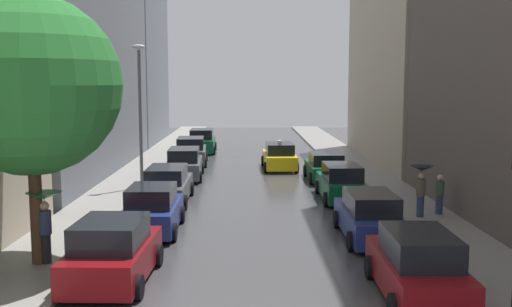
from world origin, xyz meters
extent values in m
cube|color=#3D3D3F|center=(0.00, 24.00, -0.02)|extent=(28.00, 72.00, 0.04)
cube|color=gray|center=(-6.50, 24.00, 0.07)|extent=(3.00, 72.00, 0.15)
cube|color=gray|center=(6.50, 24.00, 0.07)|extent=(3.00, 72.00, 0.15)
cube|color=slate|center=(-11.00, 25.40, 6.11)|extent=(6.00, 21.27, 12.22)
cube|color=slate|center=(-11.00, 42.69, 9.73)|extent=(6.00, 12.55, 19.46)
cube|color=#B2A38C|center=(11.00, 30.41, 8.02)|extent=(6.00, 17.02, 16.04)
cube|color=maroon|center=(-3.97, 6.30, 0.61)|extent=(2.07, 4.15, 0.86)
cube|color=black|center=(-3.98, 6.09, 1.39)|extent=(1.77, 2.31, 0.71)
cylinder|color=black|center=(-4.88, 7.68, 0.32)|extent=(0.24, 0.65, 0.64)
cylinder|color=black|center=(-2.96, 7.61, 0.32)|extent=(0.24, 0.65, 0.64)
cylinder|color=black|center=(-4.98, 4.98, 0.32)|extent=(0.24, 0.65, 0.64)
cylinder|color=black|center=(-3.06, 4.91, 0.32)|extent=(0.24, 0.65, 0.64)
cube|color=navy|center=(-3.74, 11.61, 0.60)|extent=(1.81, 4.03, 0.84)
cube|color=black|center=(-3.74, 11.41, 1.36)|extent=(1.58, 2.22, 0.69)
cylinder|color=black|center=(-4.64, 12.93, 0.32)|extent=(0.22, 0.64, 0.64)
cylinder|color=black|center=(-2.85, 12.94, 0.32)|extent=(0.22, 0.64, 0.64)
cylinder|color=black|center=(-4.63, 10.28, 0.32)|extent=(0.22, 0.64, 0.64)
cylinder|color=black|center=(-2.84, 10.28, 0.32)|extent=(0.22, 0.64, 0.64)
cube|color=#474C51|center=(-3.90, 16.83, 0.58)|extent=(1.83, 4.79, 0.81)
cube|color=black|center=(-3.90, 16.59, 1.32)|extent=(1.61, 2.63, 0.66)
cylinder|color=black|center=(-4.81, 18.41, 0.32)|extent=(0.22, 0.64, 0.64)
cylinder|color=black|center=(-2.99, 18.41, 0.32)|extent=(0.22, 0.64, 0.64)
cylinder|color=black|center=(-4.81, 15.25, 0.32)|extent=(0.22, 0.64, 0.64)
cylinder|color=black|center=(-2.98, 15.25, 0.32)|extent=(0.22, 0.64, 0.64)
cube|color=#474C51|center=(-3.84, 23.50, 0.60)|extent=(2.02, 4.84, 0.85)
cube|color=black|center=(-3.83, 23.26, 1.37)|extent=(1.72, 2.68, 0.69)
cylinder|color=black|center=(-4.82, 25.03, 0.32)|extent=(0.24, 0.65, 0.64)
cylinder|color=black|center=(-2.98, 25.10, 0.32)|extent=(0.24, 0.65, 0.64)
cylinder|color=black|center=(-4.70, 21.89, 0.32)|extent=(0.24, 0.65, 0.64)
cylinder|color=black|center=(-2.86, 21.96, 0.32)|extent=(0.24, 0.65, 0.64)
cube|color=#474C51|center=(-4.00, 29.10, 0.62)|extent=(2.13, 4.76, 0.89)
cube|color=black|center=(-3.99, 28.86, 1.43)|extent=(1.80, 2.65, 0.73)
cylinder|color=black|center=(-5.02, 30.59, 0.32)|extent=(0.25, 0.65, 0.64)
cylinder|color=black|center=(-3.12, 30.69, 0.32)|extent=(0.25, 0.65, 0.64)
cylinder|color=black|center=(-4.87, 27.51, 0.32)|extent=(0.25, 0.65, 0.64)
cylinder|color=black|center=(-2.97, 27.60, 0.32)|extent=(0.25, 0.65, 0.64)
cube|color=#0C4C2D|center=(-3.76, 35.68, 0.62)|extent=(1.98, 4.68, 0.90)
cube|color=black|center=(-3.76, 35.44, 1.44)|extent=(1.71, 2.59, 0.73)
cylinder|color=black|center=(-4.74, 37.20, 0.32)|extent=(0.23, 0.64, 0.64)
cylinder|color=black|center=(-2.84, 37.23, 0.32)|extent=(0.23, 0.64, 0.64)
cylinder|color=black|center=(-4.68, 34.13, 0.32)|extent=(0.23, 0.64, 0.64)
cylinder|color=black|center=(-2.79, 34.16, 0.32)|extent=(0.23, 0.64, 0.64)
cube|color=maroon|center=(3.90, 4.95, 0.61)|extent=(1.84, 4.41, 0.86)
cube|color=black|center=(3.90, 4.73, 1.39)|extent=(1.59, 2.44, 0.70)
cylinder|color=black|center=(3.05, 6.41, 0.32)|extent=(0.23, 0.64, 0.64)
cylinder|color=black|center=(4.81, 6.38, 0.32)|extent=(0.23, 0.64, 0.64)
cylinder|color=black|center=(3.00, 3.52, 0.32)|extent=(0.23, 0.64, 0.64)
cylinder|color=black|center=(4.75, 3.49, 0.32)|extent=(0.23, 0.64, 0.64)
cube|color=navy|center=(3.89, 10.56, 0.58)|extent=(1.77, 4.59, 0.81)
cube|color=black|center=(3.89, 10.34, 1.32)|extent=(1.55, 2.53, 0.67)
cylinder|color=black|center=(3.01, 12.08, 0.32)|extent=(0.22, 0.64, 0.64)
cylinder|color=black|center=(4.77, 12.08, 0.32)|extent=(0.22, 0.64, 0.64)
cylinder|color=black|center=(3.00, 9.05, 0.32)|extent=(0.22, 0.64, 0.64)
cylinder|color=black|center=(4.76, 9.05, 0.32)|extent=(0.22, 0.64, 0.64)
cube|color=#0C4C2D|center=(3.99, 17.27, 0.59)|extent=(1.78, 4.55, 0.82)
cube|color=black|center=(3.99, 17.04, 1.33)|extent=(1.56, 2.50, 0.67)
cylinder|color=black|center=(3.10, 18.76, 0.32)|extent=(0.22, 0.64, 0.64)
cylinder|color=black|center=(4.86, 18.77, 0.32)|extent=(0.22, 0.64, 0.64)
cylinder|color=black|center=(3.12, 15.76, 0.32)|extent=(0.22, 0.64, 0.64)
cylinder|color=black|center=(4.88, 15.77, 0.32)|extent=(0.22, 0.64, 0.64)
cube|color=#0C4C2D|center=(3.99, 22.66, 0.55)|extent=(1.91, 4.20, 0.75)
cube|color=black|center=(4.00, 22.46, 1.23)|extent=(1.67, 2.31, 0.61)
cylinder|color=black|center=(3.05, 24.03, 0.32)|extent=(0.23, 0.64, 0.64)
cylinder|color=black|center=(4.91, 24.05, 0.32)|extent=(0.23, 0.64, 0.64)
cylinder|color=black|center=(3.08, 21.28, 0.32)|extent=(0.23, 0.64, 0.64)
cylinder|color=black|center=(4.94, 21.30, 0.32)|extent=(0.23, 0.64, 0.64)
cube|color=yellow|center=(1.70, 26.92, 0.57)|extent=(1.98, 4.56, 0.80)
cube|color=black|center=(1.70, 26.70, 1.30)|extent=(1.70, 2.53, 0.65)
cube|color=#F2EDCC|center=(1.70, 26.70, 1.72)|extent=(0.21, 0.37, 0.18)
cylinder|color=black|center=(0.73, 28.39, 0.32)|extent=(0.24, 0.65, 0.64)
cylinder|color=black|center=(2.58, 28.44, 0.32)|extent=(0.24, 0.65, 0.64)
cylinder|color=black|center=(0.81, 25.41, 0.32)|extent=(0.24, 0.65, 0.64)
cylinder|color=black|center=(2.66, 25.46, 0.32)|extent=(0.24, 0.65, 0.64)
cylinder|color=black|center=(-6.17, 7.46, 0.59)|extent=(0.28, 0.28, 0.87)
cylinder|color=navy|center=(-6.17, 7.46, 1.36)|extent=(0.36, 0.36, 0.69)
sphere|color=tan|center=(-6.17, 7.46, 1.84)|extent=(0.27, 0.27, 0.27)
cone|color=#19723F|center=(-6.17, 7.46, 2.14)|extent=(1.01, 1.01, 0.20)
cylinder|color=#333338|center=(-6.17, 7.46, 1.75)|extent=(0.02, 0.02, 0.78)
cylinder|color=navy|center=(6.43, 13.16, 0.57)|extent=(0.28, 0.28, 0.83)
cylinder|color=brown|center=(6.43, 13.16, 1.31)|extent=(0.36, 0.36, 0.66)
sphere|color=tan|center=(6.43, 13.16, 1.77)|extent=(0.26, 0.26, 0.26)
cone|color=black|center=(6.43, 13.16, 2.06)|extent=(0.90, 0.90, 0.20)
cylinder|color=#333338|center=(6.43, 13.16, 1.69)|extent=(0.02, 0.02, 0.75)
cylinder|color=navy|center=(7.34, 13.64, 0.53)|extent=(0.28, 0.28, 0.75)
cylinder|color=#38513D|center=(7.34, 13.64, 1.20)|extent=(0.36, 0.36, 0.60)
sphere|color=tan|center=(7.34, 13.64, 1.61)|extent=(0.23, 0.23, 0.23)
cylinder|color=#513823|center=(-6.41, 7.47, 1.64)|extent=(0.36, 0.36, 2.98)
sphere|color=#28742F|center=(-6.41, 7.47, 5.30)|extent=(5.11, 5.11, 5.11)
cylinder|color=#595B60|center=(-5.55, 19.63, 3.53)|extent=(0.16, 0.16, 6.77)
ellipsoid|color=beige|center=(-5.55, 19.63, 7.07)|extent=(0.60, 0.28, 0.24)
camera|label=1|loc=(-0.35, -9.18, 5.40)|focal=41.16mm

